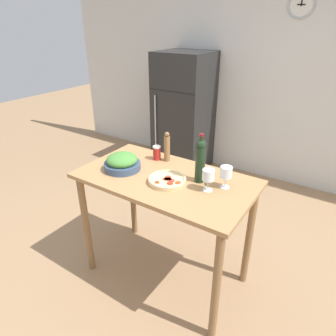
# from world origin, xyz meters

# --- Properties ---
(ground_plane) EXTENTS (14.00, 14.00, 0.00)m
(ground_plane) POSITION_xyz_m (0.00, 0.00, 0.00)
(ground_plane) COLOR #9E7A56
(wall_back) EXTENTS (6.40, 0.08, 2.60)m
(wall_back) POSITION_xyz_m (0.00, 2.31, 1.30)
(wall_back) COLOR silver
(wall_back) RESTS_ON ground_plane
(refrigerator) EXTENTS (0.70, 0.68, 1.63)m
(refrigerator) POSITION_xyz_m (-0.99, 1.94, 0.82)
(refrigerator) COLOR black
(refrigerator) RESTS_ON ground_plane
(prep_counter) EXTENTS (1.30, 0.72, 0.95)m
(prep_counter) POSITION_xyz_m (0.00, 0.00, 0.80)
(prep_counter) COLOR #A87A4C
(prep_counter) RESTS_ON ground_plane
(wine_bottle) EXTENTS (0.07, 0.07, 0.36)m
(wine_bottle) POSITION_xyz_m (0.24, 0.08, 1.12)
(wine_bottle) COLOR black
(wine_bottle) RESTS_ON prep_counter
(wine_glass_near) EXTENTS (0.08, 0.08, 0.16)m
(wine_glass_near) POSITION_xyz_m (0.34, 0.00, 1.06)
(wine_glass_near) COLOR silver
(wine_glass_near) RESTS_ON prep_counter
(wine_glass_far) EXTENTS (0.08, 0.08, 0.16)m
(wine_glass_far) POSITION_xyz_m (0.43, 0.10, 1.07)
(wine_glass_far) COLOR silver
(wine_glass_far) RESTS_ON prep_counter
(pepper_mill) EXTENTS (0.05, 0.05, 0.25)m
(pepper_mill) POSITION_xyz_m (-0.15, 0.25, 1.07)
(pepper_mill) COLOR olive
(pepper_mill) RESTS_ON prep_counter
(salad_bowl) EXTENTS (0.28, 0.28, 0.13)m
(salad_bowl) POSITION_xyz_m (-0.35, -0.07, 1.01)
(salad_bowl) COLOR #384C6B
(salad_bowl) RESTS_ON prep_counter
(homemade_pizza) EXTENTS (0.27, 0.27, 0.04)m
(homemade_pizza) POSITION_xyz_m (0.05, -0.06, 0.97)
(homemade_pizza) COLOR #DBC189
(homemade_pizza) RESTS_ON prep_counter
(salt_canister) EXTENTS (0.06, 0.06, 0.12)m
(salt_canister) POSITION_xyz_m (-0.23, 0.22, 1.01)
(salt_canister) COLOR #B2231E
(salt_canister) RESTS_ON prep_counter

